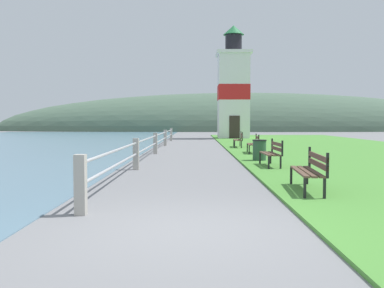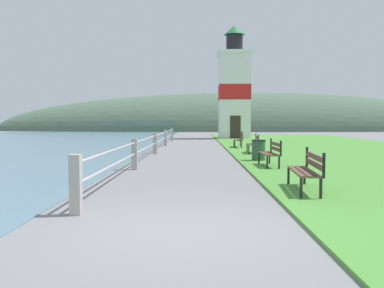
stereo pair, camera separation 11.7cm
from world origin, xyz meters
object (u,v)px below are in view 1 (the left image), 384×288
at_px(park_bench_by_lighthouse, 239,139).
at_px(park_bench_far, 254,143).
at_px(park_bench_midway, 273,152).
at_px(lighthouse, 233,90).
at_px(trash_bin, 259,151).
at_px(park_bench_near, 311,168).

bearing_deg(park_bench_by_lighthouse, park_bench_far, 96.76).
height_order(park_bench_midway, lighthouse, lighthouse).
bearing_deg(trash_bin, park_bench_by_lighthouse, 89.59).
height_order(park_bench_near, park_bench_by_lighthouse, same).
height_order(park_bench_near, lighthouse, lighthouse).
distance_m(park_bench_midway, park_bench_far, 5.77).
bearing_deg(lighthouse, park_bench_midway, -91.92).
bearing_deg(park_bench_midway, lighthouse, -92.77).
bearing_deg(park_bench_by_lighthouse, lighthouse, -90.02).
bearing_deg(park_bench_near, park_bench_by_lighthouse, -85.30).
relative_size(park_bench_by_lighthouse, trash_bin, 2.22).
distance_m(park_bench_near, park_bench_midway, 4.97).
distance_m(park_bench_far, lighthouse, 18.45).
height_order(lighthouse, trash_bin, lighthouse).
height_order(park_bench_midway, park_bench_far, same).
bearing_deg(park_bench_far, park_bench_midway, 92.12).
height_order(park_bench_near, park_bench_far, same).
bearing_deg(lighthouse, trash_bin, -92.42).
height_order(park_bench_midway, park_bench_by_lighthouse, same).
relative_size(park_bench_midway, park_bench_far, 0.98).
bearing_deg(park_bench_midway, park_bench_far, -92.73).
height_order(park_bench_by_lighthouse, trash_bin, park_bench_by_lighthouse).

